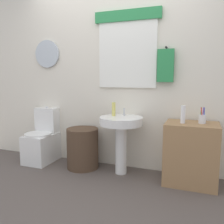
{
  "coord_description": "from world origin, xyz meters",
  "views": [
    {
      "loc": [
        1.11,
        -1.96,
        1.24
      ],
      "look_at": [
        0.08,
        0.8,
        0.81
      ],
      "focal_mm": 38.09,
      "sensor_mm": 36.0,
      "label": 1
    }
  ],
  "objects_px": {
    "pedestal_sink": "(121,130)",
    "toothbrush_cup": "(202,119)",
    "laundry_hamper": "(83,148)",
    "wooden_cabinet": "(191,154)",
    "toilet": "(43,141)",
    "lotion_bottle": "(183,114)",
    "soap_bottle": "(114,109)"
  },
  "relations": [
    {
      "from": "toilet",
      "to": "laundry_hamper",
      "type": "relative_size",
      "value": 1.46
    },
    {
      "from": "laundry_hamper",
      "to": "soap_bottle",
      "type": "xyz_separation_m",
      "value": [
        0.43,
        0.05,
        0.55
      ]
    },
    {
      "from": "laundry_hamper",
      "to": "lotion_bottle",
      "type": "relative_size",
      "value": 2.7
    },
    {
      "from": "toilet",
      "to": "pedestal_sink",
      "type": "height_order",
      "value": "toilet"
    },
    {
      "from": "toilet",
      "to": "laundry_hamper",
      "type": "bearing_deg",
      "value": -2.98
    },
    {
      "from": "pedestal_sink",
      "to": "toothbrush_cup",
      "type": "height_order",
      "value": "toothbrush_cup"
    },
    {
      "from": "pedestal_sink",
      "to": "lotion_bottle",
      "type": "bearing_deg",
      "value": -3.05
    },
    {
      "from": "toothbrush_cup",
      "to": "lotion_bottle",
      "type": "bearing_deg",
      "value": -163.83
    },
    {
      "from": "lotion_bottle",
      "to": "wooden_cabinet",
      "type": "bearing_deg",
      "value": 21.12
    },
    {
      "from": "wooden_cabinet",
      "to": "toothbrush_cup",
      "type": "height_order",
      "value": "toothbrush_cup"
    },
    {
      "from": "wooden_cabinet",
      "to": "lotion_bottle",
      "type": "height_order",
      "value": "lotion_bottle"
    },
    {
      "from": "laundry_hamper",
      "to": "toothbrush_cup",
      "type": "height_order",
      "value": "toothbrush_cup"
    },
    {
      "from": "wooden_cabinet",
      "to": "laundry_hamper",
      "type": "bearing_deg",
      "value": 180.0
    },
    {
      "from": "laundry_hamper",
      "to": "wooden_cabinet",
      "type": "xyz_separation_m",
      "value": [
        1.41,
        0.0,
        0.09
      ]
    },
    {
      "from": "lotion_bottle",
      "to": "toothbrush_cup",
      "type": "bearing_deg",
      "value": 16.17
    },
    {
      "from": "toilet",
      "to": "wooden_cabinet",
      "type": "height_order",
      "value": "toilet"
    },
    {
      "from": "pedestal_sink",
      "to": "toothbrush_cup",
      "type": "relative_size",
      "value": 4.0
    },
    {
      "from": "soap_bottle",
      "to": "toothbrush_cup",
      "type": "distance_m",
      "value": 1.08
    },
    {
      "from": "pedestal_sink",
      "to": "lotion_bottle",
      "type": "height_order",
      "value": "lotion_bottle"
    },
    {
      "from": "wooden_cabinet",
      "to": "toothbrush_cup",
      "type": "relative_size",
      "value": 3.89
    },
    {
      "from": "soap_bottle",
      "to": "pedestal_sink",
      "type": "bearing_deg",
      "value": -22.62
    },
    {
      "from": "wooden_cabinet",
      "to": "toilet",
      "type": "bearing_deg",
      "value": 179.03
    },
    {
      "from": "toilet",
      "to": "wooden_cabinet",
      "type": "relative_size",
      "value": 1.11
    },
    {
      "from": "laundry_hamper",
      "to": "wooden_cabinet",
      "type": "bearing_deg",
      "value": 0.0
    },
    {
      "from": "toilet",
      "to": "lotion_bottle",
      "type": "relative_size",
      "value": 3.95
    },
    {
      "from": "toilet",
      "to": "wooden_cabinet",
      "type": "xyz_separation_m",
      "value": [
        2.09,
        -0.04,
        0.06
      ]
    },
    {
      "from": "laundry_hamper",
      "to": "pedestal_sink",
      "type": "bearing_deg",
      "value": 0.0
    },
    {
      "from": "lotion_bottle",
      "to": "toothbrush_cup",
      "type": "xyz_separation_m",
      "value": [
        0.21,
        0.06,
        -0.05
      ]
    },
    {
      "from": "wooden_cabinet",
      "to": "soap_bottle",
      "type": "height_order",
      "value": "soap_bottle"
    },
    {
      "from": "lotion_bottle",
      "to": "pedestal_sink",
      "type": "bearing_deg",
      "value": 176.95
    },
    {
      "from": "pedestal_sink",
      "to": "wooden_cabinet",
      "type": "bearing_deg",
      "value": -0.0
    },
    {
      "from": "lotion_bottle",
      "to": "laundry_hamper",
      "type": "bearing_deg",
      "value": 178.24
    }
  ]
}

